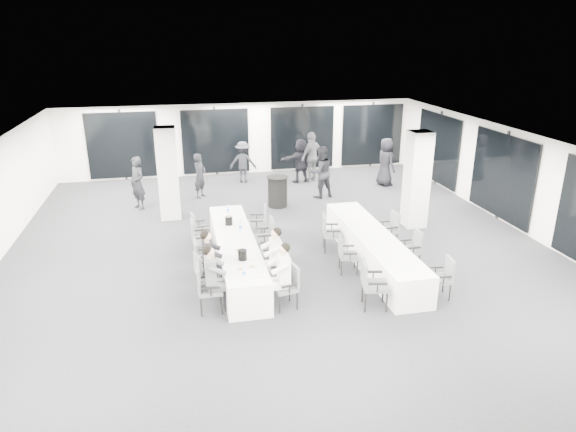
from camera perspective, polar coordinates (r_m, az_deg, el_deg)
The scene contains 42 objects.
room at distance 14.21m, azimuth 1.77°, elevation 3.38°, with size 14.04×16.04×2.84m.
column_left at distance 15.83m, azimuth -13.20°, elevation 4.63°, with size 0.60×0.60×2.80m, color silver.
column_right at distance 15.22m, azimuth 14.11°, elevation 3.95°, with size 0.60×0.60×2.80m, color silver.
banquet_table_main at distance 12.45m, azimuth -5.77°, elevation -4.12°, with size 0.90×5.00×0.75m, color white.
banquet_table_side at distance 12.82m, azimuth 9.37°, elevation -3.57°, with size 0.90×5.00×0.75m, color white.
cocktail_table at distance 16.70m, azimuth -1.17°, elevation 2.75°, with size 0.72×0.72×1.00m.
chair_main_left_near at distance 10.57m, azimuth -9.11°, elevation -7.69°, with size 0.51×0.57×0.99m.
chair_main_left_second at distance 11.31m, azimuth -9.31°, elevation -6.01°, with size 0.56×0.59×0.92m.
chair_main_left_mid at distance 12.07m, azimuth -9.53°, elevation -4.44°, with size 0.47×0.52×0.88m.
chair_main_left_fourth at distance 12.95m, azimuth -9.85°, elevation -2.34°, with size 0.52×0.59×1.03m.
chair_main_left_far at distance 13.93m, azimuth -9.97°, elevation -1.17°, with size 0.50×0.53×0.86m.
chair_main_right_near at distance 10.62m, azimuth 0.03°, elevation -7.50°, with size 0.55×0.58×0.93m.
chair_main_right_second at distance 11.36m, azimuth -0.85°, elevation -5.45°, with size 0.50×0.56×0.98m.
chair_main_right_mid at distance 12.31m, azimuth -1.84°, elevation -3.64°, with size 0.45×0.51×0.89m.
chair_main_right_fourth at distance 12.97m, azimuth -2.40°, elevation -2.10°, with size 0.52×0.58×1.00m.
chair_main_right_far at distance 13.94m, azimuth -3.15°, elevation -0.50°, with size 0.58×0.62×1.00m.
chair_side_left_near at distance 10.71m, azimuth 9.19°, elevation -7.18°, with size 0.62×0.65×1.03m.
chair_side_left_mid at distance 12.18m, azimuth 6.40°, elevation -4.06°, with size 0.52×0.55×0.88m.
chair_side_left_far at distance 13.32m, azimuth 4.61°, elevation -1.62°, with size 0.58×0.61×0.97m.
chair_side_right_near at distance 11.48m, azimuth 16.85°, elevation -6.30°, with size 0.51×0.55×0.90m.
chair_side_right_mid at distance 12.71m, azimuth 13.63°, elevation -3.32°, with size 0.48×0.53×0.94m.
chair_side_right_far at distance 13.83m, azimuth 11.28°, elevation -1.21°, with size 0.51×0.56×0.93m.
seated_guest_a at distance 10.47m, azimuth -8.25°, elevation -6.42°, with size 0.50×0.38×1.44m.
seated_guest_b at distance 11.21m, azimuth -8.58°, elevation -4.58°, with size 0.50×0.38×1.44m.
seated_guest_c at distance 10.45m, azimuth -0.82°, elevation -6.24°, with size 0.50×0.38×1.44m.
seated_guest_d at distance 11.22m, azimuth -1.70°, elevation -4.34°, with size 0.50×0.38×1.44m.
standing_guest_a at distance 17.81m, azimuth -9.78°, elevation 4.76°, with size 0.63×0.51×1.74m, color black.
standing_guest_b at distance 17.55m, azimuth 3.66°, elevation 5.27°, with size 0.98×0.60×2.03m, color black.
standing_guest_c at distance 19.47m, azimuth -5.03°, elevation 6.29°, with size 1.14×0.58×1.76m, color black.
standing_guest_d at distance 19.51m, azimuth 2.67°, elevation 6.95°, with size 1.26×0.71×2.15m, color #54565B.
standing_guest_e at distance 19.31m, azimuth 10.83°, elevation 6.26°, with size 0.96×0.59×2.00m, color black.
standing_guest_f at distance 19.39m, azimuth 1.44°, elevation 6.49°, with size 1.73×0.67×1.89m, color black.
standing_guest_g at distance 17.04m, azimuth -16.42°, elevation 3.88°, with size 0.70×0.57×1.93m, color black.
ice_bucket_near at distance 11.14m, azimuth -5.09°, elevation -4.33°, with size 0.20×0.20×0.23m, color black.
ice_bucket_far at distance 13.17m, azimuth -6.60°, elevation -0.51°, with size 0.19×0.19×0.22m, color black.
water_bottle_a at distance 10.41m, azimuth -4.88°, elevation -6.18°, with size 0.07×0.07×0.20m, color silver.
water_bottle_b at distance 12.74m, azimuth -5.31°, elevation -1.10°, with size 0.08×0.08×0.25m, color silver.
water_bottle_c at distance 14.01m, azimuth -6.68°, elevation 0.75°, with size 0.07×0.07×0.23m, color silver.
plate_a at distance 10.73m, azimuth -5.31°, elevation -5.91°, with size 0.18×0.18×0.03m.
plate_b at distance 10.82m, azimuth -4.00°, elevation -5.65°, with size 0.22×0.22×0.03m.
plate_c at distance 11.65m, azimuth -5.67°, elevation -3.77°, with size 0.18×0.18×0.03m.
wine_glass at distance 10.53m, azimuth -3.37°, elevation -5.44°, with size 0.08×0.08×0.22m.
Camera 1 is at (-2.41, -12.12, 5.40)m, focal length 32.00 mm.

